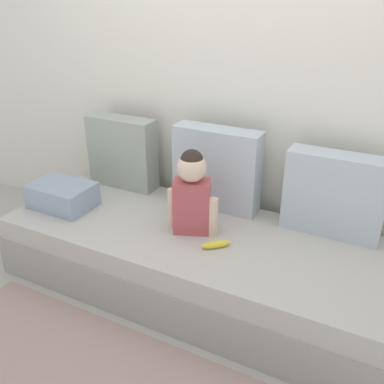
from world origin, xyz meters
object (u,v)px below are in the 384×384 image
(throw_pillow_right, at_px, (334,195))
(throw_pillow_center, at_px, (217,169))
(toddler, at_px, (192,191))
(throw_pillow_left, at_px, (123,152))
(folded_blanket, at_px, (62,195))
(couch, at_px, (192,259))
(banana, at_px, (216,244))

(throw_pillow_right, bearing_deg, throw_pillow_center, 180.00)
(toddler, bearing_deg, throw_pillow_right, 25.61)
(throw_pillow_center, relative_size, toddler, 1.10)
(throw_pillow_left, xyz_separation_m, folded_blanket, (-0.16, -0.46, -0.17))
(couch, distance_m, throw_pillow_center, 0.58)
(couch, xyz_separation_m, folded_blanket, (-0.89, -0.11, 0.29))
(throw_pillow_right, xyz_separation_m, folded_blanket, (-1.61, -0.46, -0.16))
(couch, distance_m, banana, 0.32)
(throw_pillow_left, xyz_separation_m, throw_pillow_right, (1.45, 0.00, -0.01))
(throw_pillow_center, relative_size, banana, 3.26)
(throw_pillow_left, bearing_deg, folded_blanket, -109.69)
(throw_pillow_left, distance_m, throw_pillow_center, 0.72)
(throw_pillow_right, bearing_deg, throw_pillow_left, 180.00)
(folded_blanket, bearing_deg, throw_pillow_right, 15.86)
(couch, height_order, throw_pillow_left, throw_pillow_left)
(throw_pillow_left, height_order, throw_pillow_center, throw_pillow_center)
(toddler, bearing_deg, throw_pillow_center, 90.50)
(toddler, distance_m, banana, 0.33)
(couch, xyz_separation_m, throw_pillow_right, (0.72, 0.35, 0.45))
(throw_pillow_left, xyz_separation_m, throw_pillow_center, (0.72, 0.00, 0.01))
(folded_blanket, bearing_deg, toddler, 7.19)
(couch, bearing_deg, throw_pillow_center, 90.00)
(couch, relative_size, throw_pillow_center, 4.21)
(throw_pillow_center, bearing_deg, throw_pillow_left, 180.00)
(throw_pillow_center, height_order, banana, throw_pillow_center)
(toddler, distance_m, folded_blanket, 0.92)
(folded_blanket, bearing_deg, throw_pillow_left, 70.31)
(toddler, xyz_separation_m, folded_blanket, (-0.89, -0.11, -0.18))
(couch, relative_size, throw_pillow_left, 4.68)
(throw_pillow_center, xyz_separation_m, banana, (0.20, -0.45, -0.24))
(throw_pillow_left, relative_size, banana, 2.94)
(throw_pillow_center, xyz_separation_m, folded_blanket, (-0.89, -0.46, -0.18))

